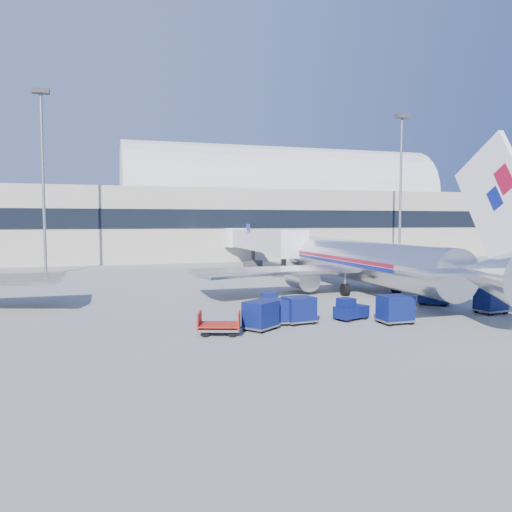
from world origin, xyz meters
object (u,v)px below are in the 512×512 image
object	(u,v)px
tug_lead	(350,310)
cart_train_b	(274,311)
mast_east	(401,167)
tug_left	(269,303)
mast_west	(42,154)
cart_open_red	(220,327)
cart_solo_far	(491,300)
cart_solo_near	(395,309)
barrier_mid	(486,287)
barrier_near	(457,288)
cart_train_c	(260,315)
jetbridge_near	(257,240)
tug_right	(433,296)
airliner_main	(366,262)
cart_train_a	(299,309)

from	to	relation	value
tug_lead	cart_train_b	world-z (taller)	cart_train_b
mast_east	tug_left	bearing A→B (deg)	-134.21
mast_west	tug_left	bearing A→B (deg)	-60.86
tug_left	cart_open_red	size ratio (longest dim) A/B	0.96
mast_west	cart_solo_far	bearing A→B (deg)	-47.86
tug_left	cart_solo_near	world-z (taller)	cart_solo_near
mast_east	barrier_mid	world-z (taller)	mast_east
barrier_near	cart_train_b	world-z (taller)	cart_train_b
tug_lead	barrier_near	bearing A→B (deg)	9.63
cart_train_c	cart_solo_far	world-z (taller)	cart_solo_far
jetbridge_near	tug_right	distance (m)	34.05
tug_lead	cart_train_c	distance (m)	6.81
barrier_near	cart_solo_near	bearing A→B (deg)	-141.61
barrier_mid	cart_train_b	world-z (taller)	cart_train_b
tug_left	mast_west	bearing A→B (deg)	40.65
mast_west	tug_right	xyz separation A→B (m)	(31.87, -32.82, -14.10)
jetbridge_near	cart_solo_near	distance (m)	39.33
barrier_mid	barrier_near	bearing A→B (deg)	180.00
cart_train_c	tug_lead	bearing A→B (deg)	-26.70
cart_open_red	cart_solo_near	bearing A→B (deg)	16.73
barrier_near	tug_left	xyz separation A→B (m)	(-19.78, -4.68, 0.30)
cart_solo_far	cart_train_c	bearing A→B (deg)	172.96
mast_east	cart_train_b	xyz separation A→B (m)	(-32.68, -36.41, -13.92)
barrier_near	cart_solo_far	world-z (taller)	cart_solo_far
airliner_main	cart_solo_near	world-z (taller)	airliner_main
tug_lead	cart_train_a	world-z (taller)	cart_train_a
tug_right	cart_solo_near	bearing A→B (deg)	-95.46
cart_solo_near	cart_open_red	xyz separation A→B (m)	(-11.55, 0.21, -0.52)
mast_west	tug_right	distance (m)	47.87
airliner_main	barrier_mid	size ratio (longest dim) A/B	12.42
barrier_near	cart_solo_near	distance (m)	16.63
cart_open_red	barrier_near	bearing A→B (deg)	40.12
mast_east	cart_solo_far	bearing A→B (deg)	-113.83
tug_lead	cart_open_red	bearing A→B (deg)	171.48
mast_west	tug_lead	xyz separation A→B (m)	(22.76, -36.37, -14.10)
tug_left	cart_solo_far	size ratio (longest dim) A/B	1.19
mast_east	cart_train_c	size ratio (longest dim) A/B	8.90
jetbridge_near	cart_train_c	size ratio (longest dim) A/B	10.84
cart_train_a	tug_left	bearing A→B (deg)	93.47
cart_train_c	cart_solo_near	distance (m)	8.93
mast_east	cart_train_a	bearing A→B (deg)	-130.31
tug_lead	tug_left	world-z (taller)	tug_left
airliner_main	tug_right	distance (m)	7.88
mast_west	barrier_mid	world-z (taller)	mast_west
airliner_main	cart_solo_near	distance (m)	13.92
mast_east	barrier_near	distance (m)	33.67
cart_solo_far	cart_open_red	distance (m)	20.22
tug_right	cart_train_a	xyz separation A→B (m)	(-12.87, -3.72, 0.24)
barrier_near	cart_train_b	size ratio (longest dim) A/B	1.59
cart_solo_near	cart_solo_far	xyz separation A→B (m)	(8.63, 1.19, -0.00)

